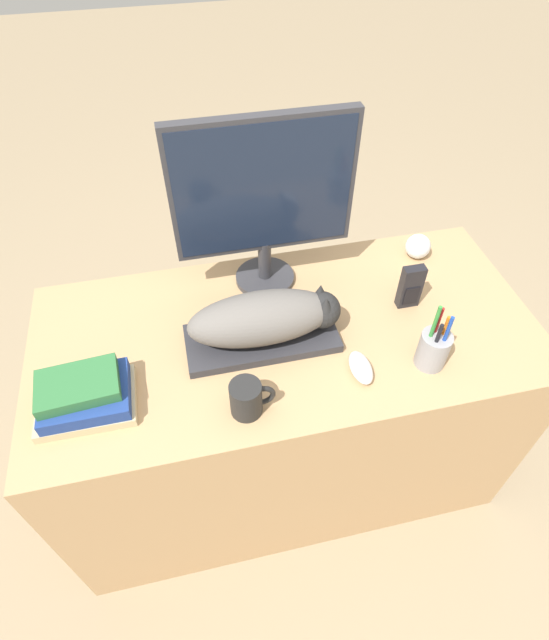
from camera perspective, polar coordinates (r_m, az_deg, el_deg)
The scene contains 11 objects.
ground_plane at distance 1.77m, azimuth 3.54°, elevation -24.43°, with size 12.00×12.00×0.00m, color #998466.
desk at distance 1.58m, azimuth 1.17°, elevation -9.83°, with size 1.31×0.62×0.71m.
keyboard at distance 1.26m, azimuth -1.46°, elevation -2.11°, with size 0.38×0.16×0.02m.
cat at distance 1.21m, azimuth -0.67°, elevation 0.35°, with size 0.38×0.14×0.13m.
monitor at distance 1.26m, azimuth -1.25°, elevation 14.06°, with size 0.46×0.17×0.48m.
computer_mouse at distance 1.21m, azimuth 9.83°, elevation -5.37°, with size 0.05×0.10×0.04m.
coffee_mug at distance 1.11m, azimuth -3.12°, elevation -8.93°, with size 0.10×0.07×0.09m.
pen_cup at distance 1.24m, azimuth 17.71°, elevation -3.10°, with size 0.07×0.07×0.19m.
baseball at distance 1.55m, azimuth 16.08°, elevation 8.10°, with size 0.07×0.07×0.07m.
phone at distance 1.36m, azimuth 15.29°, elevation 3.66°, with size 0.06×0.03×0.13m.
book_stack at distance 1.20m, azimuth -20.93°, elevation -8.04°, with size 0.22×0.16×0.09m.
Camera 1 is at (-0.22, -0.53, 1.68)m, focal length 28.00 mm.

